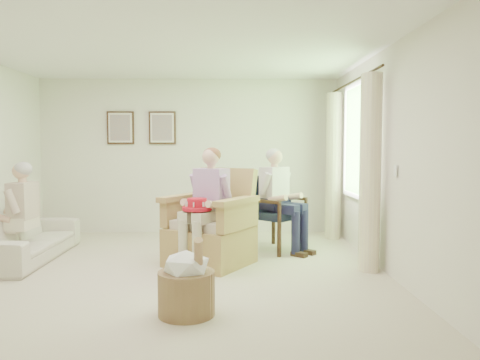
{
  "coord_description": "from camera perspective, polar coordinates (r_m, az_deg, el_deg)",
  "views": [
    {
      "loc": [
        0.7,
        -5.2,
        1.45
      ],
      "look_at": [
        0.82,
        0.54,
        1.05
      ],
      "focal_mm": 35.0,
      "sensor_mm": 36.0,
      "label": 1
    }
  ],
  "objects": [
    {
      "name": "window",
      "position": [
        6.64,
        14.32,
        5.03
      ],
      "size": [
        0.13,
        2.5,
        1.63
      ],
      "color": "#2D6B23",
      "rests_on": "right_wall"
    },
    {
      "name": "wicker_armchair",
      "position": [
        5.87,
        -3.67,
        -6.55
      ],
      "size": [
        0.93,
        0.92,
        1.19
      ],
      "rotation": [
        0.0,
        0.0,
        -0.56
      ],
      "color": "#A58B4E",
      "rests_on": "ground"
    },
    {
      "name": "right_wall",
      "position": [
        5.5,
        17.95,
        2.23
      ],
      "size": [
        0.04,
        5.5,
        2.6
      ],
      "primitive_type": "cube",
      "color": "silver",
      "rests_on": "ground"
    },
    {
      "name": "floor",
      "position": [
        5.44,
        -8.67,
        -11.51
      ],
      "size": [
        5.5,
        5.5,
        0.0
      ],
      "primitive_type": "plane",
      "color": "beige",
      "rests_on": "ground"
    },
    {
      "name": "person_sofa",
      "position": [
        6.46,
        -25.39,
        -3.05
      ],
      "size": [
        0.42,
        0.62,
        1.24
      ],
      "rotation": [
        0.0,
        0.0,
        -1.62
      ],
      "color": "beige",
      "rests_on": "ground"
    },
    {
      "name": "curtain_left",
      "position": [
        5.67,
        15.57,
        0.8
      ],
      "size": [
        0.34,
        0.34,
        2.3
      ],
      "primitive_type": "cylinder",
      "color": "beige",
      "rests_on": "ground"
    },
    {
      "name": "framed_print_right",
      "position": [
        8.0,
        -9.46,
        6.3
      ],
      "size": [
        0.45,
        0.05,
        0.55
      ],
      "color": "#382114",
      "rests_on": "back_wall"
    },
    {
      "name": "hatbox",
      "position": [
        4.16,
        -6.52,
        -12.37
      ],
      "size": [
        0.62,
        0.62,
        0.72
      ],
      "color": "tan",
      "rests_on": "ground"
    },
    {
      "name": "front_wall",
      "position": [
        2.55,
        -17.11,
        0.42
      ],
      "size": [
        5.0,
        0.04,
        2.6
      ],
      "primitive_type": "cube",
      "color": "silver",
      "rests_on": "ground"
    },
    {
      "name": "person_dark",
      "position": [
        6.51,
        4.53,
        -1.46
      ],
      "size": [
        0.4,
        0.63,
        1.41
      ],
      "rotation": [
        0.0,
        0.0,
        0.82
      ],
      "color": "#1B1C3D",
      "rests_on": "ground"
    },
    {
      "name": "person_wicker",
      "position": [
        5.65,
        -3.76,
        -2.15
      ],
      "size": [
        0.4,
        0.62,
        1.42
      ],
      "rotation": [
        0.0,
        0.0,
        -0.56
      ],
      "color": "beige",
      "rests_on": "ground"
    },
    {
      "name": "sofa",
      "position": [
        6.68,
        -24.66,
        -6.41
      ],
      "size": [
        1.96,
        0.77,
        0.57
      ],
      "primitive_type": "imported",
      "rotation": [
        0.0,
        0.0,
        1.57
      ],
      "color": "beige",
      "rests_on": "ground"
    },
    {
      "name": "framed_print_left",
      "position": [
        8.13,
        -14.37,
        6.19
      ],
      "size": [
        0.45,
        0.05,
        0.55
      ],
      "color": "#382114",
      "rests_on": "back_wall"
    },
    {
      "name": "red_hat",
      "position": [
        5.51,
        -5.26,
        -3.13
      ],
      "size": [
        0.35,
        0.35,
        0.14
      ],
      "color": "#B41222",
      "rests_on": "person_wicker"
    },
    {
      "name": "back_wall",
      "position": [
        7.98,
        -6.17,
        2.89
      ],
      "size": [
        5.0,
        0.04,
        2.6
      ],
      "primitive_type": "cube",
      "color": "silver",
      "rests_on": "ground"
    },
    {
      "name": "curtain_right",
      "position": [
        7.56,
        11.31,
        1.64
      ],
      "size": [
        0.34,
        0.34,
        2.3
      ],
      "primitive_type": "cylinder",
      "color": "beige",
      "rests_on": "ground"
    },
    {
      "name": "wood_armchair",
      "position": [
        6.71,
        4.37,
        -3.55
      ],
      "size": [
        0.68,
        0.64,
        1.04
      ],
      "rotation": [
        0.0,
        0.0,
        0.82
      ],
      "color": "black",
      "rests_on": "ground"
    },
    {
      "name": "ceiling",
      "position": [
        5.37,
        -8.98,
        16.3
      ],
      "size": [
        5.0,
        5.5,
        0.02
      ],
      "primitive_type": "cube",
      "color": "white",
      "rests_on": "back_wall"
    }
  ]
}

